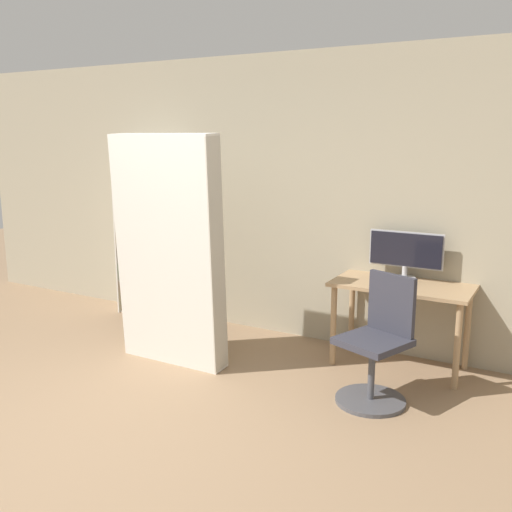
# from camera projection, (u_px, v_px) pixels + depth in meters

# --- Properties ---
(ground_plane) EXTENTS (16.00, 16.00, 0.00)m
(ground_plane) POSITION_uv_depth(u_px,v_px,m) (62.00, 456.00, 3.53)
(ground_plane) COLOR #937556
(wall_back) EXTENTS (8.00, 0.06, 2.70)m
(wall_back) POSITION_uv_depth(u_px,v_px,m) (269.00, 197.00, 5.57)
(wall_back) COLOR tan
(wall_back) RESTS_ON ground
(desk) EXTENTS (1.14, 0.58, 0.73)m
(desk) POSITION_uv_depth(u_px,v_px,m) (401.00, 297.00, 4.77)
(desk) COLOR tan
(desk) RESTS_ON ground
(monitor) EXTENTS (0.63, 0.19, 0.41)m
(monitor) POSITION_uv_depth(u_px,v_px,m) (406.00, 252.00, 4.86)
(monitor) COLOR #B7B7BC
(monitor) RESTS_ON desk
(office_chair) EXTENTS (0.57, 0.57, 0.95)m
(office_chair) POSITION_uv_depth(u_px,v_px,m) (377.00, 351.00, 4.20)
(office_chair) COLOR #4C4C51
(office_chair) RESTS_ON ground
(bookshelf) EXTENTS (0.84, 0.32, 1.80)m
(bookshelf) POSITION_uv_depth(u_px,v_px,m) (148.00, 238.00, 6.23)
(bookshelf) COLOR beige
(bookshelf) RESTS_ON ground
(mattress_near) EXTENTS (0.99, 0.29, 1.96)m
(mattress_near) POSITION_uv_depth(u_px,v_px,m) (169.00, 252.00, 4.80)
(mattress_near) COLOR silver
(mattress_near) RESTS_ON ground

